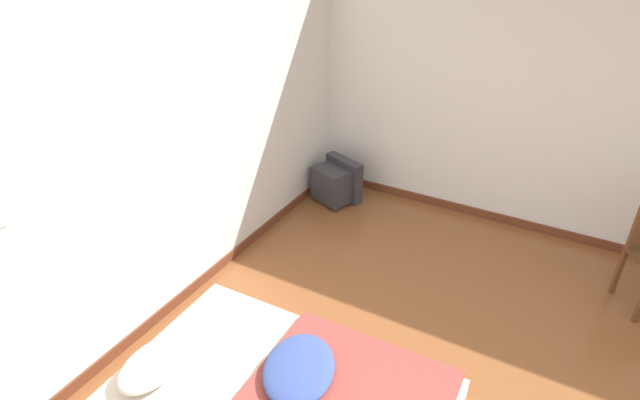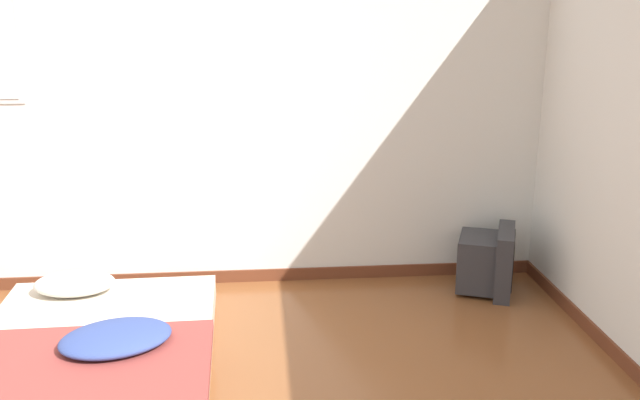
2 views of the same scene
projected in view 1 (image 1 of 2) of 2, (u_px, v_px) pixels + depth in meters
wall_back at (106, 181)px, 3.18m from camera, size 8.26×0.08×2.60m
wall_right at (572, 108)px, 4.39m from camera, size 0.08×7.23×2.60m
mattress_bed at (282, 400)px, 3.15m from camera, size 1.41×2.11×0.29m
crt_tv at (336, 182)px, 5.46m from camera, size 0.51×0.55×0.47m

